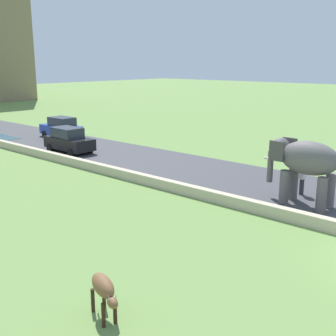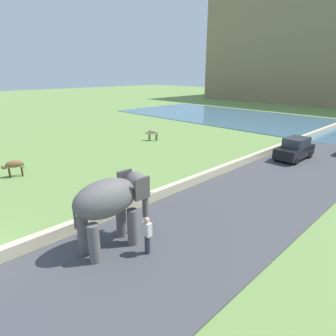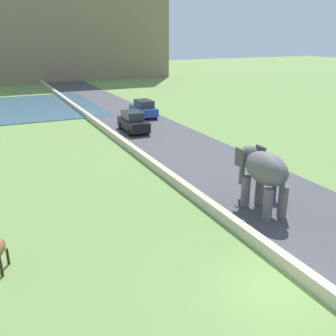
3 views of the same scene
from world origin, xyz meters
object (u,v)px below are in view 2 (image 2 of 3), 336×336
Objects in this scene: person_beside_elephant at (147,235)px; cow_brown at (14,165)px; cow_tan at (152,133)px; car_black at (295,149)px; elephant at (112,201)px.

person_beside_elephant is 1.15× the size of cow_brown.
cow_brown is 14.08m from cow_tan.
cow_brown is 1.03× the size of cow_tan.
car_black reaches higher than cow_brown.
cow_tan is at bearing 133.80° from elephant.
cow_brown is at bearing -83.47° from cow_tan.
person_beside_elephant is at bearing 3.19° from cow_brown.
person_beside_elephant is 1.18× the size of cow_tan.
cow_brown is at bearing -123.53° from car_black.
car_black is 2.85× the size of cow_brown.
elephant is 2.53× the size of cow_tan.
person_beside_elephant is 13.10m from cow_brown.
cow_brown is (-11.70, -17.65, -0.06)m from car_black.
elephant reaches higher than cow_brown.
elephant reaches higher than cow_tan.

